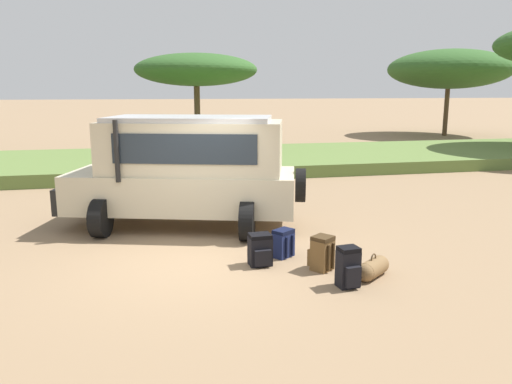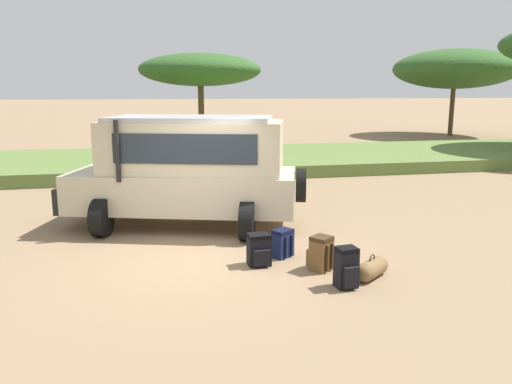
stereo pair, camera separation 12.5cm
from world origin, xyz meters
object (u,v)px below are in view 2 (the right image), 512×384
Objects in this scene: backpack_outermost at (321,254)px; acacia_tree_far_right at (455,69)px; safari_vehicle at (188,169)px; backpack_beside_front_wheel at (282,244)px; backpack_cluster_center at (259,250)px; duffel_bag_low_black_case at (372,269)px; backpack_near_rear_wheel at (347,268)px; acacia_tree_centre_back at (200,70)px.

backpack_outermost is 0.07× the size of acacia_tree_far_right.
acacia_tree_far_right reaches higher than safari_vehicle.
acacia_tree_far_right is at bearing 51.26° from backpack_beside_front_wheel.
backpack_cluster_center is 0.80× the size of duffel_bag_low_black_case.
safari_vehicle is 8.50× the size of backpack_near_rear_wheel.
safari_vehicle is 4.76m from duffel_bag_low_black_case.
backpack_outermost is (-0.14, 0.80, -0.02)m from backpack_near_rear_wheel.
acacia_tree_far_right is (17.75, 21.85, 4.05)m from backpack_cluster_center.
acacia_tree_centre_back is at bearing 89.29° from backpack_beside_front_wheel.
backpack_cluster_center is at bearing -92.43° from acacia_tree_centre_back.
duffel_bag_low_black_case is at bearing 27.89° from backpack_near_rear_wheel.
backpack_cluster_center reaches higher than duffel_bag_low_black_case.
backpack_near_rear_wheel is at bearing -80.23° from backpack_outermost.
safari_vehicle is 3.07m from backpack_beside_front_wheel.
backpack_beside_front_wheel is at bearing -128.74° from acacia_tree_far_right.
backpack_near_rear_wheel is at bearing -125.78° from acacia_tree_far_right.
safari_vehicle is 0.67× the size of acacia_tree_far_right.
acacia_tree_centre_back is at bearing -163.03° from acacia_tree_far_right.
backpack_cluster_center is at bearing -129.09° from acacia_tree_far_right.
acacia_tree_centre_back is (-0.40, 17.90, 3.62)m from backpack_near_rear_wheel.
acacia_tree_centre_back is (0.71, 16.65, 3.66)m from backpack_cluster_center.
safari_vehicle is at bearing 120.86° from backpack_outermost.
acacia_tree_centre_back is at bearing 91.28° from backpack_near_rear_wheel.
safari_vehicle is at bearing 125.07° from duffel_bag_low_black_case.
backpack_cluster_center is 0.07× the size of acacia_tree_far_right.
backpack_outermost is at bearing -59.14° from safari_vehicle.
backpack_beside_front_wheel is 0.80× the size of backpack_near_rear_wheel.
backpack_beside_front_wheel is 0.09× the size of acacia_tree_centre_back.
backpack_near_rear_wheel is 1.08× the size of backpack_outermost.
backpack_outermost is (0.97, -0.45, 0.02)m from backpack_cluster_center.
backpack_outermost is 0.87m from duffel_bag_low_black_case.
backpack_cluster_center is at bearing 150.16° from duffel_bag_low_black_case.
backpack_near_rear_wheel is 0.82m from backpack_outermost.
acacia_tree_centre_back is (1.70, 13.82, 2.64)m from safari_vehicle.
safari_vehicle is at bearing -97.00° from acacia_tree_centre_back.
acacia_tree_far_right is (17.04, 5.20, 0.39)m from acacia_tree_centre_back.
backpack_outermost reaches higher than backpack_beside_front_wheel.
safari_vehicle is 10.56× the size of backpack_beside_front_wheel.
backpack_outermost is at bearing -24.83° from backpack_cluster_center.
acacia_tree_far_right is at bearing 16.97° from acacia_tree_centre_back.
acacia_tree_far_right is (16.65, 23.10, 4.01)m from backpack_near_rear_wheel.
backpack_near_rear_wheel is at bearing -88.72° from acacia_tree_centre_back.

